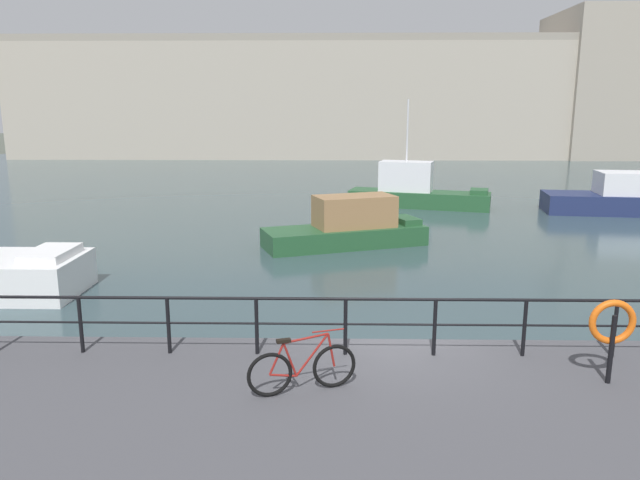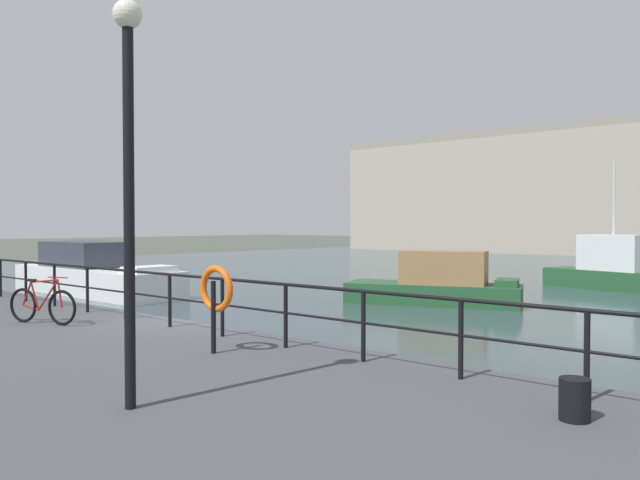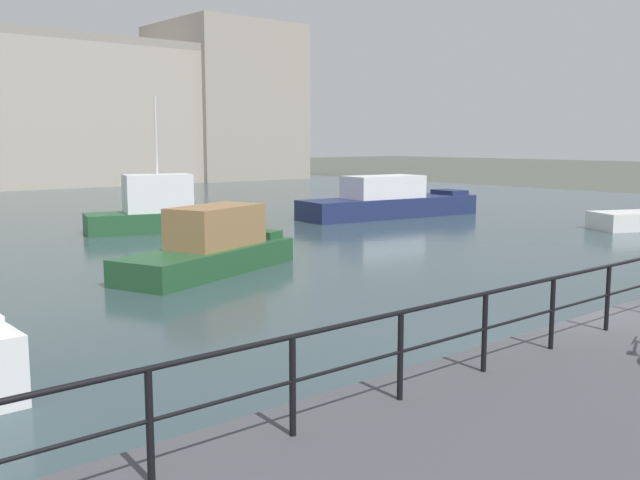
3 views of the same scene
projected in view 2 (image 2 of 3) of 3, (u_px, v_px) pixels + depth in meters
ground_plane at (183, 360)px, 13.34m from camera, size 240.00×240.00×0.00m
water_basin at (606, 274)px, 36.22m from camera, size 80.00×60.00×0.01m
moored_cabin_cruiser at (438, 284)px, 22.63m from camera, size 6.56×4.05×1.95m
moored_green_narrowboat at (93, 274)px, 26.14m from camera, size 9.46×2.64×2.16m
moored_harbor_tender at (624, 271)px, 27.34m from camera, size 7.72×3.86×5.72m
quay_railing at (170, 290)px, 12.34m from camera, size 25.68×0.07×1.08m
parked_bicycle at (42, 305)px, 12.73m from camera, size 1.69×0.63×0.98m
mooring_bollard at (575, 399)px, 6.44m from camera, size 0.32×0.32×0.44m
life_ring_stand at (216, 292)px, 9.84m from camera, size 0.75×0.16×1.40m
quay_lamp_post at (129, 147)px, 6.80m from camera, size 0.32×0.32×4.50m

